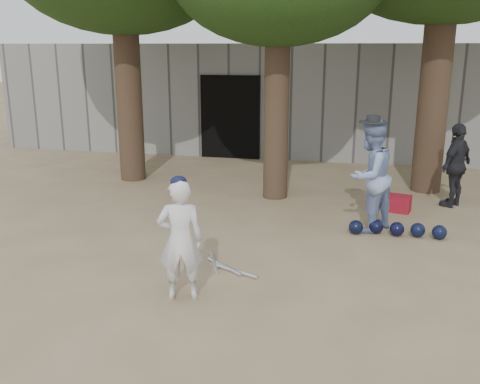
% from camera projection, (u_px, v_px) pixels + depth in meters
% --- Properties ---
extents(ground, '(70.00, 70.00, 0.00)m').
position_uv_depth(ground, '(178.00, 280.00, 6.91)').
color(ground, '#937C5E').
rests_on(ground, ground).
extents(boy_player, '(0.61, 0.49, 1.47)m').
position_uv_depth(boy_player, '(180.00, 240.00, 6.23)').
color(boy_player, silver).
rests_on(boy_player, ground).
extents(spectator_blue, '(1.07, 1.12, 1.81)m').
position_uv_depth(spectator_blue, '(370.00, 176.00, 8.58)').
color(spectator_blue, '#7E95C3').
rests_on(spectator_blue, ground).
extents(spectator_dark, '(0.85, 0.97, 1.57)m').
position_uv_depth(spectator_dark, '(456.00, 165.00, 9.93)').
color(spectator_dark, black).
rests_on(spectator_dark, ground).
extents(red_bag, '(0.48, 0.41, 0.30)m').
position_uv_depth(red_bag, '(398.00, 203.00, 9.75)').
color(red_bag, maroon).
rests_on(red_bag, ground).
extents(back_building, '(16.00, 5.24, 3.00)m').
position_uv_depth(back_building, '(288.00, 95.00, 16.25)').
color(back_building, gray).
rests_on(back_building, ground).
extents(helmet_row, '(1.51, 0.33, 0.23)m').
position_uv_depth(helmet_row, '(397.00, 229.00, 8.49)').
color(helmet_row, black).
rests_on(helmet_row, ground).
extents(bat_pile, '(0.86, 0.76, 0.06)m').
position_uv_depth(bat_pile, '(224.00, 266.00, 7.27)').
color(bat_pile, silver).
rests_on(bat_pile, ground).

